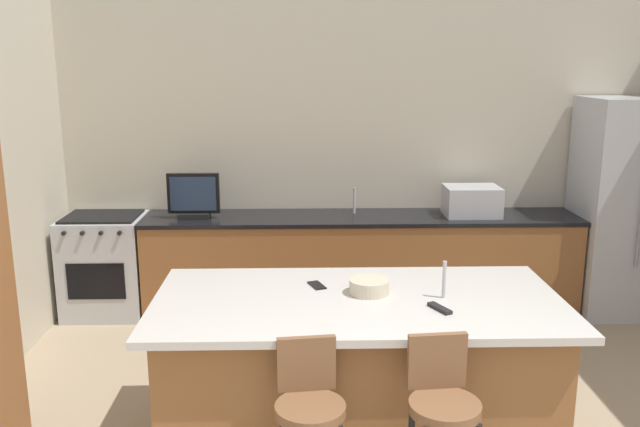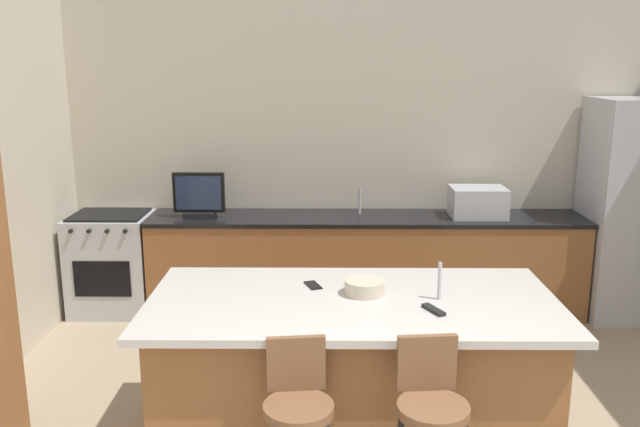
{
  "view_description": "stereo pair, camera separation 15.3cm",
  "coord_description": "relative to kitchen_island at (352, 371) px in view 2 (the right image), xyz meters",
  "views": [
    {
      "loc": [
        -0.57,
        -1.96,
        2.26
      ],
      "look_at": [
        -0.45,
        2.52,
        1.21
      ],
      "focal_mm": 37.19,
      "sensor_mm": 36.0,
      "label": 1
    },
    {
      "loc": [
        -0.41,
        -1.96,
        2.26
      ],
      "look_at": [
        -0.45,
        2.52,
        1.21
      ],
      "focal_mm": 37.19,
      "sensor_mm": 36.0,
      "label": 2
    }
  ],
  "objects": [
    {
      "name": "wall_back",
      "position": [
        0.26,
        2.54,
        0.94
      ],
      "size": [
        6.03,
        0.12,
        2.82
      ],
      "primitive_type": "cube",
      "color": "beige",
      "rests_on": "ground_plane"
    },
    {
      "name": "counter_back",
      "position": [
        0.21,
        2.16,
        -0.02
      ],
      "size": [
        3.88,
        0.62,
        0.89
      ],
      "color": "brown",
      "rests_on": "ground_plane"
    },
    {
      "name": "kitchen_island",
      "position": [
        0.0,
        0.0,
        0.0
      ],
      "size": [
        2.35,
        1.16,
        0.92
      ],
      "color": "black",
      "rests_on": "ground_plane"
    },
    {
      "name": "refrigerator",
      "position": [
        2.56,
        2.11,
        0.5
      ],
      "size": [
        0.81,
        0.74,
        1.94
      ],
      "color": "#B7BABF",
      "rests_on": "ground_plane"
    },
    {
      "name": "range_oven",
      "position": [
        -2.09,
        2.16,
        -0.02
      ],
      "size": [
        0.71,
        0.63,
        0.91
      ],
      "color": "#B7BABF",
      "rests_on": "ground_plane"
    },
    {
      "name": "microwave",
      "position": [
        1.19,
        2.16,
        0.56
      ],
      "size": [
        0.48,
        0.36,
        0.26
      ],
      "primitive_type": "cube",
      "color": "#B7BABF",
      "rests_on": "counter_back"
    },
    {
      "name": "tv_monitor",
      "position": [
        -1.27,
        2.11,
        0.61
      ],
      "size": [
        0.45,
        0.16,
        0.4
      ],
      "color": "black",
      "rests_on": "counter_back"
    },
    {
      "name": "sink_faucet_back",
      "position": [
        0.15,
        2.26,
        0.54
      ],
      "size": [
        0.02,
        0.02,
        0.24
      ],
      "primitive_type": "cylinder",
      "color": "#B2B2B7",
      "rests_on": "counter_back"
    },
    {
      "name": "sink_faucet_island",
      "position": [
        0.49,
        0.0,
        0.56
      ],
      "size": [
        0.02,
        0.02,
        0.22
      ],
      "primitive_type": "cylinder",
      "color": "#B2B2B7",
      "rests_on": "kitchen_island"
    },
    {
      "name": "bar_stool_left",
      "position": [
        -0.29,
        -0.7,
        0.09
      ],
      "size": [
        0.34,
        0.35,
        0.94
      ],
      "rotation": [
        0.0,
        0.0,
        0.11
      ],
      "color": "brown",
      "rests_on": "ground_plane"
    },
    {
      "name": "bar_stool_right",
      "position": [
        0.34,
        -0.75,
        0.11
      ],
      "size": [
        0.34,
        0.35,
        0.97
      ],
      "rotation": [
        0.0,
        0.0,
        0.09
      ],
      "color": "brown",
      "rests_on": "ground_plane"
    },
    {
      "name": "fruit_bowl",
      "position": [
        0.07,
        0.08,
        0.49
      ],
      "size": [
        0.23,
        0.23,
        0.09
      ],
      "primitive_type": "cylinder",
      "color": "beige",
      "rests_on": "kitchen_island"
    },
    {
      "name": "cell_phone",
      "position": [
        -0.23,
        0.22,
        0.45
      ],
      "size": [
        0.12,
        0.17,
        0.01
      ],
      "primitive_type": "cube",
      "rotation": [
        0.0,
        0.0,
        0.36
      ],
      "color": "black",
      "rests_on": "kitchen_island"
    },
    {
      "name": "tv_remote",
      "position": [
        0.43,
        -0.19,
        0.46
      ],
      "size": [
        0.11,
        0.17,
        0.02
      ],
      "primitive_type": "cube",
      "rotation": [
        0.0,
        0.0,
        0.46
      ],
      "color": "black",
      "rests_on": "kitchen_island"
    }
  ]
}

